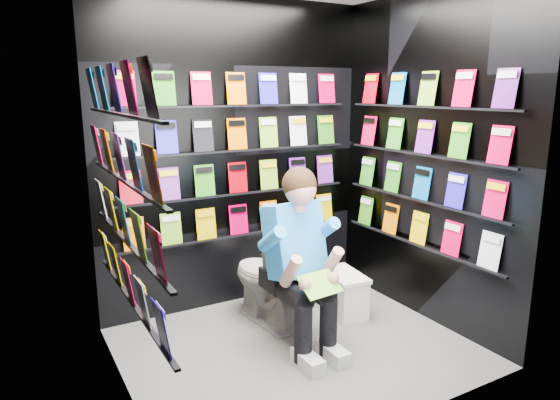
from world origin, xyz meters
TOP-DOWN VIEW (x-y plane):
  - floor at (0.00, 0.00)m, footprint 2.40×2.40m
  - wall_back at (0.00, 1.00)m, footprint 2.40×0.04m
  - wall_front at (0.00, -1.00)m, footprint 2.40×0.04m
  - wall_left at (-1.20, 0.00)m, footprint 0.04×2.00m
  - wall_right at (1.20, 0.00)m, footprint 0.04×2.00m
  - comics_back at (0.00, 0.97)m, footprint 2.10×0.06m
  - comics_left at (-1.17, 0.00)m, footprint 0.06×1.70m
  - comics_right at (1.17, 0.00)m, footprint 0.06×1.70m
  - toilet at (0.03, 0.48)m, footprint 0.49×0.79m
  - longbox at (0.65, 0.30)m, footprint 0.29×0.46m
  - longbox_lid at (0.65, 0.30)m, footprint 0.32×0.49m
  - reader at (0.03, 0.10)m, footprint 0.62×0.84m
  - held_comic at (0.03, -0.25)m, footprint 0.30×0.19m

SIDE VIEW (x-z plane):
  - floor at x=0.00m, z-range 0.00..0.00m
  - longbox at x=0.65m, z-range 0.00..0.33m
  - longbox_lid at x=0.65m, z-range 0.33..0.36m
  - toilet at x=0.03m, z-range 0.00..0.73m
  - held_comic at x=0.03m, z-range 0.52..0.64m
  - reader at x=0.03m, z-range 0.06..1.51m
  - wall_back at x=0.00m, z-range 0.00..2.60m
  - wall_front at x=0.00m, z-range 0.00..2.60m
  - wall_left at x=-1.20m, z-range 0.00..2.60m
  - wall_right at x=1.20m, z-range 0.00..2.60m
  - comics_back at x=0.00m, z-range 0.62..1.99m
  - comics_left at x=-1.17m, z-range 0.62..1.99m
  - comics_right at x=1.17m, z-range 0.62..1.99m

